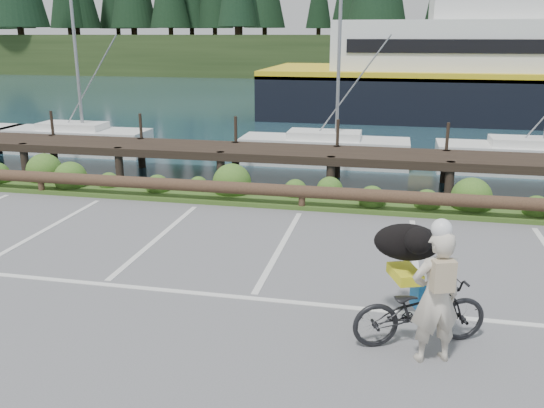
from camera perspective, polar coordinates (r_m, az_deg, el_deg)
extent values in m
plane|color=#5D5D60|center=(9.70, -1.41, -8.35)|extent=(72.00, 72.00, 0.00)
plane|color=#19323C|center=(56.85, 10.05, 10.90)|extent=(160.00, 160.00, 0.00)
cube|color=#3D5B21|center=(14.58, 3.41, 0.43)|extent=(34.00, 1.60, 0.10)
imported|color=black|center=(8.16, 14.43, -10.14)|extent=(1.98, 1.26, 0.98)
imported|color=beige|center=(7.63, 15.90, -8.86)|extent=(0.76, 0.63, 1.78)
ellipsoid|color=black|center=(8.37, 13.24, -3.71)|extent=(0.75, 1.03, 0.54)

